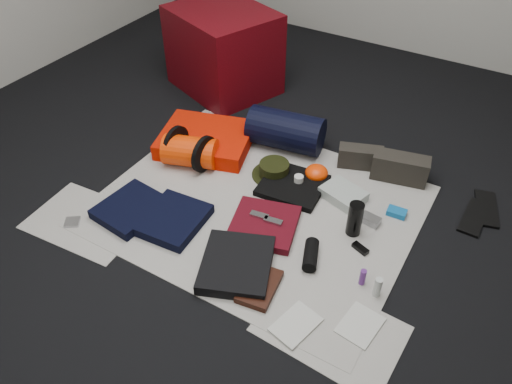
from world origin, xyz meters
The scene contains 37 objects.
floor centered at (0.00, 0.00, -0.01)m, with size 4.50×4.50×0.02m, color black.
newspaper_mat centered at (0.00, 0.00, 0.00)m, with size 1.60×1.30×0.01m, color beige.
newspaper_sheet_front_left centered at (-0.70, -0.55, 0.00)m, with size 0.58×0.40×0.00m, color beige.
newspaper_sheet_front_right centered at (0.65, -0.50, 0.00)m, with size 0.58×0.40×0.00m, color beige.
red_cabinet centered at (-0.86, 0.99, 0.28)m, with size 0.67×0.56×0.56m, color #51050C.
sleeping_pad centered at (-0.55, 0.31, 0.05)m, with size 0.53×0.43×0.10m, color red.
stuff_sack centered at (-0.52, 0.11, 0.10)m, with size 0.18×0.18×0.30m, color #F33604.
sack_strap_left centered at (-0.62, 0.11, 0.11)m, with size 0.22×0.22×0.03m, color black.
sack_strap_right centered at (-0.42, 0.11, 0.11)m, with size 0.22×0.22×0.03m, color black.
navy_duffel centered at (-0.13, 0.55, 0.12)m, with size 0.23×0.23×0.45m, color black.
boonie_brim centered at (-0.05, 0.27, 0.01)m, with size 0.26×0.26×0.01m, color black.
boonie_crown centered at (-0.05, 0.27, 0.05)m, with size 0.17×0.17×0.07m, color black.
hiking_boot_left centered at (0.33, 0.60, 0.07)m, with size 0.25×0.09×0.13m, color #2A2721.
hiking_boot_right centered at (0.57, 0.60, 0.08)m, with size 0.31×0.11×0.15m, color #2A2721.
flip_flop_left centered at (1.01, 0.50, 0.01)m, with size 0.11×0.29×0.02m, color black.
flip_flop_right centered at (1.06, 0.60, 0.01)m, with size 0.10×0.28×0.02m, color black.
trousers_navy_a centered at (-0.54, -0.38, 0.03)m, with size 0.29×0.33×0.05m, color black.
trousers_navy_b centered at (-0.30, -0.34, 0.03)m, with size 0.29×0.33×0.05m, color black.
trousers_charcoal centered at (0.14, -0.43, 0.03)m, with size 0.32×0.36×0.06m, color black.
black_tshirt centered at (0.09, 0.22, 0.02)m, with size 0.34×0.32×0.03m, color black.
red_shirt centered at (0.11, -0.13, 0.03)m, with size 0.32×0.32×0.04m, color #4D0812.
orange_stuff_sack centered at (0.17, 0.36, 0.05)m, with size 0.13×0.13×0.08m, color #F33604.
first_aid_pouch centered at (0.37, 0.29, 0.03)m, with size 0.22×0.17×0.06m, color #959D96.
water_bottle centered at (0.51, 0.07, 0.10)m, with size 0.07×0.07×0.19m, color black.
speaker centered at (0.41, -0.20, 0.04)m, with size 0.07×0.07×0.17m, color black.
compact_camera centered at (0.56, 0.18, 0.03)m, with size 0.10×0.06×0.04m, color #9D9DA1.
cyan_case centered at (0.66, 0.31, 0.02)m, with size 0.10×0.06×0.03m, color #0F5C99.
toiletry_purple centered at (0.67, -0.21, 0.05)m, with size 0.03×0.03×0.09m, color #572476.
toiletry_clear centered at (0.75, -0.24, 0.06)m, with size 0.03×0.03×0.10m, color #B4B9B5.
paperback_book centered at (0.29, -0.47, 0.02)m, with size 0.15×0.23×0.03m, color black.
map_booklet centered at (0.52, -0.56, 0.01)m, with size 0.14×0.20×0.01m, color #BBBBB2.
map_printout centered at (0.75, -0.42, 0.01)m, with size 0.15×0.19×0.01m, color #BBBBB2.
sunglasses centered at (0.59, -0.02, 0.02)m, with size 0.09×0.03×0.02m, color black.
key_cluster centered at (-0.75, -0.60, 0.01)m, with size 0.07×0.07×0.01m, color #9D9DA1.
tape_roll centered at (0.11, 0.25, 0.06)m, with size 0.05×0.05×0.04m, color silver.
energy_bar_a centered at (0.07, -0.11, 0.06)m, with size 0.10×0.04×0.01m, color #9D9DA1.
energy_bar_b centered at (0.15, -0.11, 0.06)m, with size 0.10×0.04×0.01m, color #9D9DA1.
Camera 1 is at (0.99, -1.69, 1.80)m, focal length 35.00 mm.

